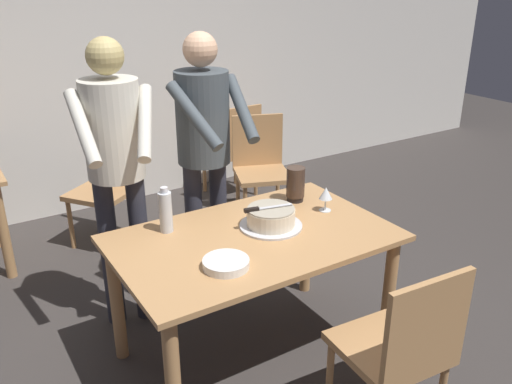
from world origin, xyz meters
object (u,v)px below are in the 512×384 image
object	(u,v)px
person_cutting_cake	(204,142)
plate_stack	(226,263)
cake_knife	(258,209)
background_chair_1	(260,165)
chair_near_side	(401,346)
background_chair_2	(107,182)
water_bottle	(166,211)
cake_on_platter	(271,218)
background_chair_0	(234,147)
wine_glass_near	(326,194)
main_dining_table	(254,255)
person_standing_beside	(116,156)
hurricane_lamp	(296,184)

from	to	relation	value
person_cutting_cake	plate_stack	bearing A→B (deg)	-111.60
cake_knife	background_chair_1	world-z (taller)	background_chair_1
chair_near_side	background_chair_2	xyz separation A→B (m)	(-0.48, 2.66, 0.00)
person_cutting_cake	chair_near_side	world-z (taller)	person_cutting_cake
plate_stack	water_bottle	world-z (taller)	water_bottle
cake_knife	water_bottle	bearing A→B (deg)	151.19
cake_on_platter	water_bottle	bearing A→B (deg)	153.28
water_bottle	background_chair_0	distance (m)	2.33
cake_on_platter	background_chair_0	size ratio (longest dim) A/B	0.38
cake_knife	wine_glass_near	bearing A→B (deg)	-0.83
chair_near_side	main_dining_table	bearing A→B (deg)	107.01
cake_on_platter	plate_stack	size ratio (longest dim) A/B	1.55
background_chair_0	background_chair_2	distance (m)	1.33
plate_stack	person_standing_beside	bearing A→B (deg)	102.23
main_dining_table	wine_glass_near	distance (m)	0.56
background_chair_1	plate_stack	bearing A→B (deg)	-126.85
hurricane_lamp	water_bottle	bearing A→B (deg)	177.89
water_bottle	chair_near_side	world-z (taller)	water_bottle
cake_on_platter	background_chair_2	distance (m)	1.85
cake_knife	wine_glass_near	distance (m)	0.45
main_dining_table	hurricane_lamp	world-z (taller)	hurricane_lamp
wine_glass_near	background_chair_1	distance (m)	1.60
wine_glass_near	background_chair_0	distance (m)	2.14
background_chair_1	chair_near_side	bearing A→B (deg)	-108.04
hurricane_lamp	background_chair_1	size ratio (longest dim) A/B	0.23
background_chair_0	wine_glass_near	bearing A→B (deg)	-105.39
water_bottle	hurricane_lamp	xyz separation A→B (m)	(0.82, -0.03, -0.01)
main_dining_table	cake_knife	bearing A→B (deg)	40.85
background_chair_0	cake_on_platter	bearing A→B (deg)	-114.72
hurricane_lamp	cake_on_platter	bearing A→B (deg)	-145.66
cake_knife	person_standing_beside	bearing A→B (deg)	130.28
person_standing_beside	chair_near_side	bearing A→B (deg)	-64.44
cake_knife	plate_stack	distance (m)	0.44
main_dining_table	hurricane_lamp	bearing A→B (deg)	29.71
background_chair_2	cake_knife	bearing A→B (deg)	-80.76
cake_knife	hurricane_lamp	size ratio (longest dim) A/B	1.28
person_standing_beside	background_chair_1	size ratio (longest dim) A/B	1.91
main_dining_table	background_chair_2	xyz separation A→B (m)	(-0.22, 1.83, -0.14)
person_standing_beside	wine_glass_near	bearing A→B (deg)	-32.98
person_cutting_cake	chair_near_side	xyz separation A→B (m)	(0.19, -1.49, -0.58)
background_chair_0	hurricane_lamp	bearing A→B (deg)	-108.76
cake_on_platter	background_chair_2	xyz separation A→B (m)	(-0.36, 1.79, -0.31)
main_dining_table	person_standing_beside	size ratio (longest dim) A/B	0.84
wine_glass_near	background_chair_1	xyz separation A→B (m)	(0.50, 1.48, -0.36)
main_dining_table	hurricane_lamp	distance (m)	0.57
chair_near_side	background_chair_1	xyz separation A→B (m)	(0.77, 2.36, 0.00)
main_dining_table	background_chair_0	size ratio (longest dim) A/B	1.60
wine_glass_near	background_chair_0	world-z (taller)	background_chair_0
plate_stack	cake_on_platter	bearing A→B (deg)	30.76
cake_knife	chair_near_side	xyz separation A→B (m)	(0.19, -0.88, -0.37)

